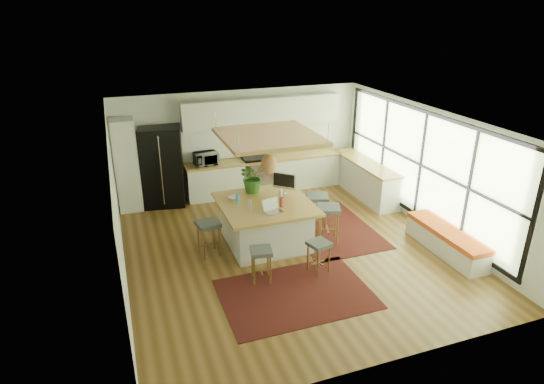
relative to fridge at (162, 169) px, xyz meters
name	(u,v)px	position (x,y,z in m)	size (l,w,h in m)	color
floor	(289,248)	(2.11, -3.20, -0.93)	(7.00, 7.00, 0.00)	#523717
ceiling	(291,121)	(2.11, -3.20, 1.78)	(7.00, 7.00, 0.00)	white
wall_back	(241,141)	(2.11, 0.30, 0.42)	(6.50, 6.50, 0.00)	silver
wall_front	(390,283)	(2.11, -6.70, 0.42)	(6.50, 6.50, 0.00)	silver
wall_left	(117,211)	(-1.14, -3.20, 0.42)	(7.00, 7.00, 0.00)	silver
wall_right	(428,169)	(5.36, -3.20, 0.42)	(7.00, 7.00, 0.00)	silver
window_wall	(427,167)	(5.33, -3.20, 0.47)	(0.10, 6.20, 2.60)	black
pantry	(126,166)	(-0.84, -0.02, 0.20)	(0.55, 0.60, 2.25)	silver
back_counter_base	(265,175)	(2.66, -0.02, -0.49)	(4.20, 0.60, 0.88)	silver
back_counter_top	(265,159)	(2.66, -0.02, -0.03)	(4.24, 0.64, 0.05)	olive
backsplash	(261,140)	(2.66, 0.28, 0.43)	(4.20, 0.02, 0.80)	white
upper_cabinets	(263,111)	(2.66, 0.12, 1.22)	(4.20, 0.34, 0.70)	silver
range	(256,174)	(2.41, -0.02, -0.43)	(0.76, 0.62, 1.00)	#A5A5AA
right_counter_base	(365,179)	(5.04, -1.20, -0.49)	(0.60, 2.50, 0.88)	silver
right_counter_top	(366,163)	(5.04, -1.20, -0.03)	(0.64, 2.54, 0.05)	olive
window_bench	(446,241)	(5.06, -4.40, -0.68)	(0.52, 2.00, 0.50)	silver
ceiling_panel	(269,150)	(1.81, -2.80, 1.12)	(1.86, 1.86, 0.80)	olive
rug_near	(296,294)	(1.63, -4.74, -0.92)	(2.60, 1.80, 0.01)	black
rug_right	(330,228)	(3.31, -2.67, -0.92)	(1.80, 2.60, 0.01)	black
fridge	(162,169)	(0.00, 0.00, 0.00)	(0.99, 0.77, 1.99)	black
island	(265,223)	(1.73, -2.80, -0.46)	(1.85, 1.85, 0.93)	olive
stool_near_left	(261,263)	(1.20, -4.12, -0.57)	(0.38, 0.38, 0.64)	#3D4244
stool_near_right	(319,255)	(2.30, -4.20, -0.57)	(0.37, 0.37, 0.63)	#3D4244
stool_right_front	(328,225)	(3.02, -3.12, -0.57)	(0.46, 0.46, 0.78)	#3D4244
stool_right_back	(317,213)	(3.06, -2.50, -0.57)	(0.46, 0.46, 0.79)	#3D4244
stool_left_side	(209,239)	(0.51, -2.88, -0.57)	(0.43, 0.43, 0.72)	#3D4244
laptop	(274,207)	(1.74, -3.29, 0.12)	(0.35, 0.37, 0.26)	#A5A5AA
monitor	(284,183)	(2.26, -2.49, 0.26)	(0.52, 0.19, 0.48)	#A5A5AA
microwave	(206,157)	(1.10, -0.02, 0.20)	(0.58, 0.32, 0.39)	#A5A5AA
island_plant	(253,180)	(1.68, -2.15, 0.28)	(0.63, 0.70, 0.55)	#1E4C19
island_bowl	(234,198)	(1.17, -2.40, 0.03)	(0.21, 0.21, 0.05)	silver
island_bottle_0	(238,200)	(1.18, -2.70, 0.10)	(0.07, 0.07, 0.19)	#3695DA
island_bottle_1	(249,204)	(1.33, -2.95, 0.10)	(0.07, 0.07, 0.19)	#B9BAC0
island_bottle_2	(282,202)	(1.98, -3.10, 0.10)	(0.07, 0.07, 0.19)	brown
island_bottle_3	(281,195)	(2.08, -2.75, 0.10)	(0.07, 0.07, 0.19)	silver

